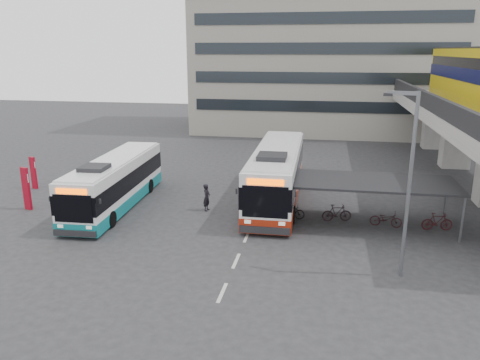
% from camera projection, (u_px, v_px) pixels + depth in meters
% --- Properties ---
extents(ground, '(120.00, 120.00, 0.00)m').
position_uv_depth(ground, '(201.00, 233.00, 24.98)').
color(ground, '#28282B').
rests_on(ground, ground).
extents(bike_shelter, '(10.00, 4.00, 2.54)m').
position_uv_depth(bike_shelter, '(362.00, 196.00, 25.93)').
color(bike_shelter, '#595B60').
rests_on(bike_shelter, ground).
extents(office_block, '(30.00, 15.00, 25.00)m').
position_uv_depth(office_block, '(328.00, 23.00, 54.70)').
color(office_block, gray).
rests_on(office_block, ground).
extents(road_markings, '(0.15, 7.60, 0.01)m').
position_uv_depth(road_markings, '(236.00, 261.00, 21.71)').
color(road_markings, beige).
rests_on(road_markings, ground).
extents(bus_main, '(2.89, 12.79, 3.77)m').
position_uv_depth(bus_main, '(277.00, 175.00, 29.94)').
color(bus_main, white).
rests_on(bus_main, ground).
extents(bus_teal, '(2.91, 11.19, 3.28)m').
position_uv_depth(bus_teal, '(116.00, 183.00, 28.96)').
color(bus_teal, white).
rests_on(bus_teal, ground).
extents(pedestrian, '(0.47, 0.65, 1.67)m').
position_uv_depth(pedestrian, '(207.00, 197.00, 28.33)').
color(pedestrian, black).
rests_on(pedestrian, ground).
extents(lamp_post, '(1.38, 0.44, 7.92)m').
position_uv_depth(lamp_post, '(408.00, 175.00, 19.11)').
color(lamp_post, '#595B60').
rests_on(lamp_post, ground).
extents(sign_totem_mid, '(0.56, 0.33, 2.65)m').
position_uv_depth(sign_totem_mid, '(26.00, 188.00, 28.38)').
color(sign_totem_mid, maroon).
rests_on(sign_totem_mid, ground).
extents(sign_totem_north, '(0.49, 0.28, 2.29)m').
position_uv_depth(sign_totem_north, '(33.00, 172.00, 32.74)').
color(sign_totem_north, maroon).
rests_on(sign_totem_north, ground).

